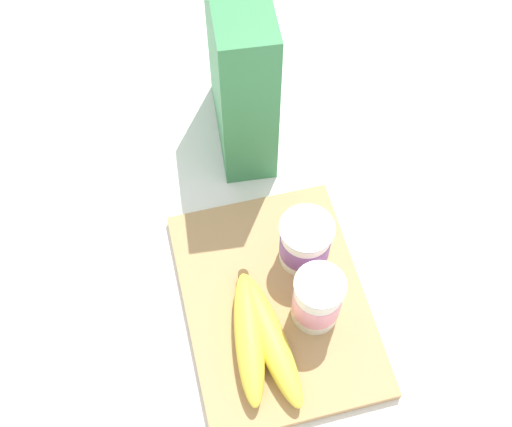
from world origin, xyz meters
TOP-DOWN VIEW (x-y plane):
  - ground_plane at (0.00, 0.00)m, footprint 2.40×2.40m
  - cutting_board at (0.00, 0.00)m, footprint 0.32×0.23m
  - cereal_box at (-0.30, 0.03)m, footprint 0.20×0.09m
  - yogurt_cup_front at (-0.05, 0.05)m, footprint 0.07×0.07m
  - yogurt_cup_back at (0.03, 0.04)m, footprint 0.06×0.06m
  - banana_bunch at (0.05, -0.03)m, footprint 0.19×0.09m

SIDE VIEW (x-z plane):
  - ground_plane at x=0.00m, z-range 0.00..0.00m
  - cutting_board at x=0.00m, z-range 0.00..0.02m
  - banana_bunch at x=0.05m, z-range 0.01..0.05m
  - yogurt_cup_front at x=-0.05m, z-range 0.01..0.09m
  - yogurt_cup_back at x=0.03m, z-range 0.01..0.11m
  - cereal_box at x=-0.30m, z-range 0.00..0.27m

